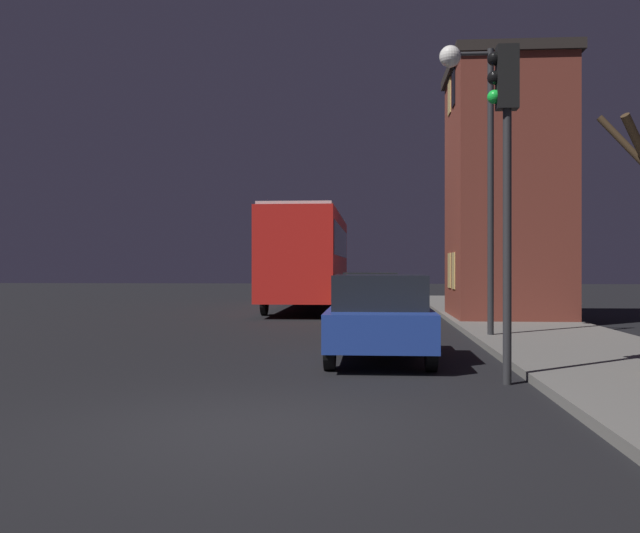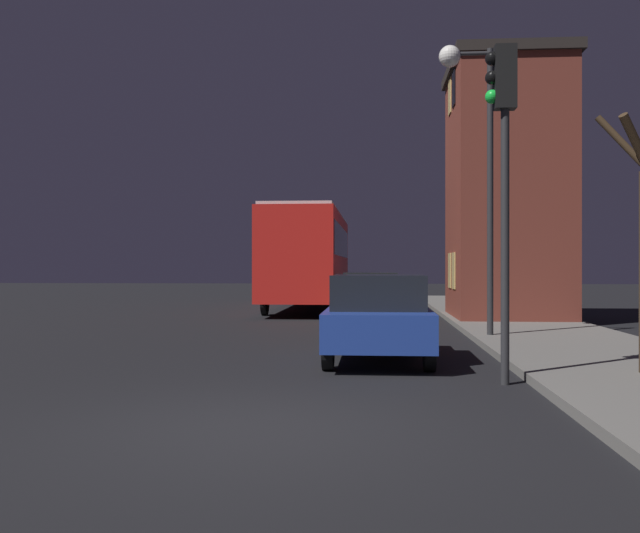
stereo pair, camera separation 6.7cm
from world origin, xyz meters
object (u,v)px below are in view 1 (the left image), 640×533
streetlamp (471,124)px  bus (309,252)px  traffic_light (505,143)px  car_near_lane (379,316)px  car_mid_lane (370,295)px

streetlamp → bus: bearing=112.4°
streetlamp → traffic_light: 6.17m
traffic_light → bus: 17.98m
streetlamp → car_near_lane: (-2.09, -3.61, -4.08)m
car_mid_lane → streetlamp: bearing=-69.5°
traffic_light → car_mid_lane: traffic_light is taller
car_near_lane → car_mid_lane: (-0.20, 9.73, -0.02)m
traffic_light → bus: size_ratio=0.42×
traffic_light → car_near_lane: size_ratio=1.24×
streetlamp → car_mid_lane: size_ratio=1.39×
traffic_light → bus: bearing=104.1°
streetlamp → car_near_lane: size_ratio=1.69×
traffic_light → bus: traffic_light is taller
car_near_lane → car_mid_lane: size_ratio=0.82×
car_near_lane → car_mid_lane: 9.74m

